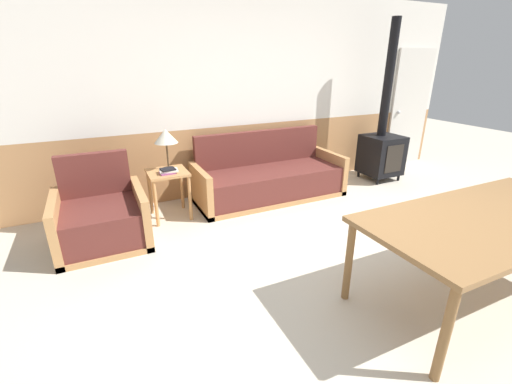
{
  "coord_description": "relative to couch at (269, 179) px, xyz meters",
  "views": [
    {
      "loc": [
        -2.1,
        -1.89,
        1.84
      ],
      "look_at": [
        -0.69,
        1.08,
        0.56
      ],
      "focal_mm": 24.0,
      "sensor_mm": 36.0,
      "label": 1
    }
  ],
  "objects": [
    {
      "name": "couch",
      "position": [
        0.0,
        0.0,
        0.0
      ],
      "size": [
        2.08,
        0.8,
        0.89
      ],
      "color": "#B27F4C",
      "rests_on": "ground_plane"
    },
    {
      "name": "wall_back",
      "position": [
        -0.01,
        0.5,
        1.08
      ],
      "size": [
        7.2,
        0.06,
        2.7
      ],
      "color": "#AD7A4C",
      "rests_on": "ground_plane"
    },
    {
      "name": "ground_plane",
      "position": [
        -0.01,
        -2.13,
        -0.27
      ],
      "size": [
        16.0,
        16.0,
        0.0
      ],
      "primitive_type": "plane",
      "color": "beige"
    },
    {
      "name": "side_table",
      "position": [
        -1.4,
        -0.05,
        0.2
      ],
      "size": [
        0.46,
        0.46,
        0.59
      ],
      "color": "#B27F4C",
      "rests_on": "ground_plane"
    },
    {
      "name": "armchair",
      "position": [
        -2.19,
        -0.37,
        -0.0
      ],
      "size": [
        0.89,
        0.88,
        0.9
      ],
      "rotation": [
        0.0,
        0.0,
        0.17
      ],
      "color": "#B27F4C",
      "rests_on": "ground_plane"
    },
    {
      "name": "table_lamp",
      "position": [
        -1.36,
        0.03,
        0.72
      ],
      "size": [
        0.28,
        0.28,
        0.49
      ],
      "color": "#4C3823",
      "rests_on": "side_table"
    },
    {
      "name": "wood_stove",
      "position": [
        2.0,
        -0.05,
        0.31
      ],
      "size": [
        0.56,
        0.55,
        2.4
      ],
      "color": "black",
      "rests_on": "ground_plane"
    },
    {
      "name": "book_stack",
      "position": [
        -1.4,
        -0.13,
        0.36
      ],
      "size": [
        0.22,
        0.16,
        0.06
      ],
      "color": "#994C84",
      "rests_on": "side_table"
    },
    {
      "name": "dining_table",
      "position": [
        0.54,
        -2.66,
        0.41
      ],
      "size": [
        2.1,
        0.97,
        0.73
      ],
      "color": "olive",
      "rests_on": "ground_plane"
    },
    {
      "name": "entry_door",
      "position": [
        3.06,
        0.45,
        0.74
      ],
      "size": [
        0.84,
        0.09,
        2.01
      ],
      "color": "silver",
      "rests_on": "ground_plane"
    }
  ]
}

